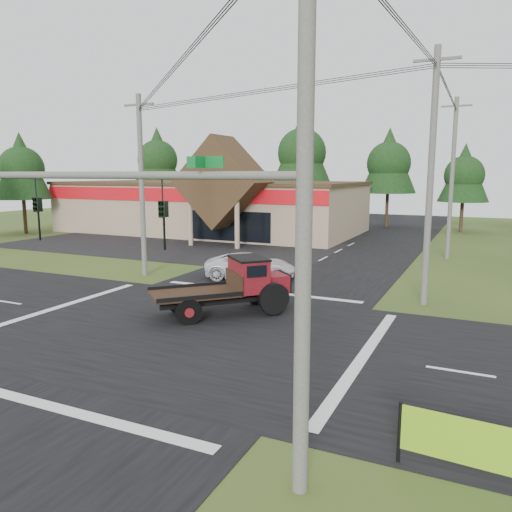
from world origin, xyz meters
The scene contains 19 objects.
ground centered at (0.00, 0.00, 0.00)m, with size 120.00×120.00×0.00m, color #2E4518.
road_ns centered at (0.00, 0.00, 0.01)m, with size 12.00×120.00×0.02m, color black.
road_ew centered at (0.00, 0.00, 0.01)m, with size 120.00×12.00×0.02m, color black.
parking_apron centered at (-14.00, 19.00, 0.01)m, with size 28.00×14.00×0.02m, color black.
cvs_building centered at (-15.70, 29.57, 2.78)m, with size 30.40×18.20×9.19m.
traffic_signal_mast centered at (5.82, -7.50, 4.43)m, with size 8.12×0.24×7.00m.
utility_pole_nr centered at (7.50, -7.50, 5.64)m, with size 2.00×0.30×11.00m.
utility_pole_nw centered at (-8.00, 8.00, 5.39)m, with size 2.00×0.30×10.50m.
utility_pole_ne centered at (8.00, 8.00, 5.89)m, with size 2.00×0.30×11.50m.
utility_pole_n centered at (8.00, 22.00, 5.74)m, with size 2.00×0.30×11.20m.
tree_row_a centered at (-30.00, 40.00, 8.05)m, with size 6.72×6.72×12.12m.
tree_row_b centered at (-20.00, 42.00, 6.70)m, with size 5.60×5.60×10.10m.
tree_row_c centered at (-10.00, 41.00, 8.72)m, with size 7.28×7.28×13.13m.
tree_row_d centered at (0.00, 42.00, 7.38)m, with size 6.16×6.16×11.11m.
tree_row_e centered at (8.00, 40.00, 6.03)m, with size 5.04×5.04×9.09m.
tree_side_w centered at (-32.00, 20.00, 6.70)m, with size 5.60×5.60×10.10m.
antique_flatbed_truck centered at (0.32, 2.55, 1.24)m, with size 2.27×5.95×2.49m, color #5B0D15, non-canonical shape.
roadside_banner centered at (11.01, -5.90, 0.68)m, with size 4.00×0.12×1.37m, color #7CBE19, non-canonical shape.
white_pickup centered at (-1.87, 9.92, 0.73)m, with size 2.43×5.26×1.46m, color silver.
Camera 1 is at (10.43, -15.80, 6.04)m, focal length 35.00 mm.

